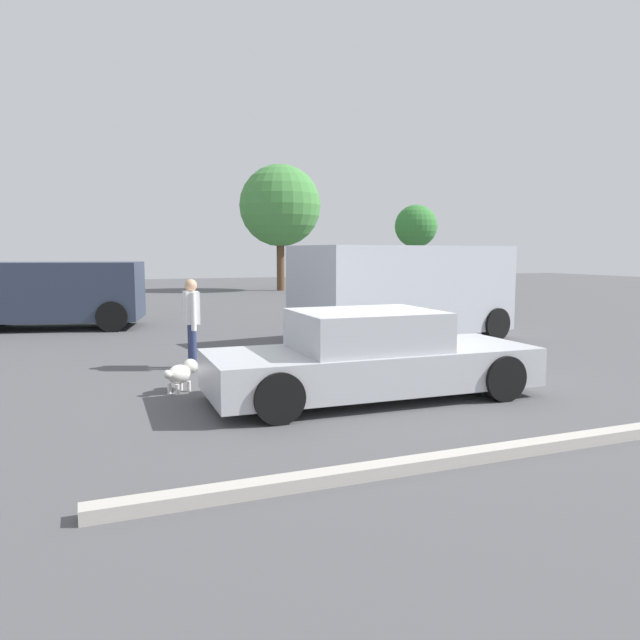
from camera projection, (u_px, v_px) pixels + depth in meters
ground_plane at (369, 393)px, 8.84m from camera, size 80.00×80.00×0.00m
sedan_foreground at (370, 358)px, 8.48m from camera, size 4.69×1.92×1.25m
dog at (182, 373)px, 8.86m from camera, size 0.55×0.51×0.46m
van_white at (405, 290)px, 13.84m from camera, size 5.37×2.97×2.20m
suv_dark at (53, 292)px, 16.16m from camera, size 4.88×2.99×1.79m
pedestrian at (192, 316)px, 10.59m from camera, size 0.25×0.57×1.59m
parking_curb at (503, 451)px, 6.05m from camera, size 7.96×0.20×0.12m
tree_back_left at (416, 227)px, 37.94m from camera, size 2.68×2.68×5.05m
tree_back_center at (280, 206)px, 32.02m from camera, size 4.34×4.34×6.71m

